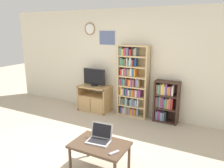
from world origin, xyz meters
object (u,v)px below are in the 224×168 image
Objects in this scene: tv_stand at (94,98)px; remote_near_laptop at (114,153)px; bookshelf_short at (165,101)px; coffee_table at (100,147)px; television at (94,77)px; laptop at (100,137)px; bookshelf_tall at (132,82)px.

tv_stand reaches higher than remote_near_laptop.
coffee_table is (-0.41, -2.28, -0.10)m from bookshelf_short.
television is 3.84× the size of remote_near_laptop.
bookshelf_short is 2.25m from laptop.
bookshelf_tall is (1.01, 0.11, -0.04)m from television.
bookshelf_tall reaches higher than bookshelf_short.
bookshelf_tall is 1.79× the size of bookshelf_short.
bookshelf_tall is 10.85× the size of remote_near_laptop.
bookshelf_short is 2.64× the size of laptop.
television is 0.63× the size of bookshelf_short.
coffee_table is (1.43, -2.14, 0.07)m from tv_stand.
television is at bearing 123.68° from coffee_table.
television is 2.54m from laptop.
bookshelf_tall reaches higher than remote_near_laptop.
tv_stand is at bearing -66.17° from television.
remote_near_laptop is at bearing -72.68° from bookshelf_tall.
laptop is 0.42m from remote_near_laptop.
television reaches higher than bookshelf_short.
tv_stand is 2.86m from remote_near_laptop.
bookshelf_short is 2.41m from remote_near_laptop.
tv_stand is 2.22× the size of laptop.
bookshelf_tall is at bearing 6.04° from television.
laptop reaches higher than remote_near_laptop.
tv_stand is 0.84× the size of bookshelf_short.
tv_stand is at bearing 155.73° from remote_near_laptop.
bookshelf_short is at bearing 115.90° from remote_near_laptop.
bookshelf_tall is 2.36m from coffee_table.
coffee_table is (1.45, -2.17, -0.49)m from television.
laptop reaches higher than tv_stand.
television is at bearing 118.23° from laptop.
coffee_table is 5.18× the size of remote_near_laptop.
television is 2.93m from remote_near_laptop.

